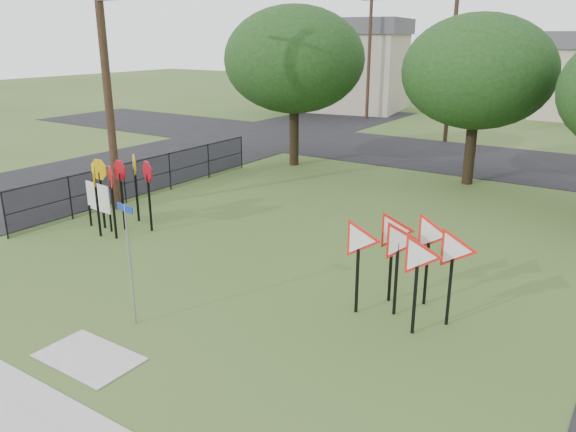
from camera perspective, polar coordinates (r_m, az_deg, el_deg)
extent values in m
plane|color=#34501E|center=(13.09, -11.13, -9.31)|extent=(140.00, 140.00, 0.00)
cube|color=black|center=(27.92, -14.42, 5.11)|extent=(8.00, 50.00, 0.02)
cube|color=black|center=(29.93, 16.80, 5.74)|extent=(60.00, 8.00, 0.02)
cube|color=#A0A198|center=(11.76, -19.56, -13.39)|extent=(2.00, 1.20, 0.02)
cylinder|color=gray|center=(12.17, -15.72, -4.92)|extent=(0.05, 0.05, 2.67)
cube|color=#0D2E96|center=(11.75, -16.23, 0.77)|extent=(0.55, 0.11, 0.14)
cube|color=black|center=(18.43, -16.45, 1.41)|extent=(0.05, 0.05, 1.83)
cube|color=black|center=(18.06, -13.87, 1.29)|extent=(0.05, 0.05, 1.83)
cube|color=black|center=(17.65, -17.29, 0.61)|extent=(0.05, 0.05, 1.83)
cube|color=black|center=(18.75, -18.35, 1.51)|extent=(0.05, 0.05, 1.83)
cube|color=black|center=(19.15, -15.11, 2.13)|extent=(0.05, 0.05, 1.83)
cube|color=black|center=(18.01, -18.76, 0.80)|extent=(0.05, 0.05, 1.83)
cube|color=black|center=(12.49, 7.05, -6.19)|extent=(0.06, 0.06, 1.69)
cube|color=black|center=(12.52, 10.91, -6.32)|extent=(0.06, 0.06, 1.69)
cube|color=black|center=(11.83, 12.77, -7.94)|extent=(0.06, 0.06, 1.69)
cube|color=black|center=(13.13, 10.38, -5.11)|extent=(0.06, 0.06, 1.69)
cube|color=black|center=(13.13, 13.89, -5.36)|extent=(0.06, 0.06, 1.69)
cube|color=black|center=(12.35, 16.10, -7.08)|extent=(0.06, 0.06, 1.69)
cube|color=black|center=(19.26, -19.44, 0.04)|extent=(0.05, 0.05, 0.70)
cube|color=black|center=(18.50, -17.57, -0.48)|extent=(0.05, 0.05, 0.70)
cube|color=silver|center=(18.68, -18.74, 1.81)|extent=(1.19, 0.15, 0.89)
cylinder|color=#3B291B|center=(20.17, -18.10, 14.45)|extent=(0.28, 0.28, 10.00)
cylinder|color=#3B291B|center=(33.79, 16.30, 14.80)|extent=(0.24, 0.24, 9.00)
cylinder|color=#3B291B|center=(42.35, 8.24, 15.79)|extent=(0.24, 0.24, 9.00)
cube|color=#3B291B|center=(42.39, 8.49, 20.92)|extent=(1.40, 0.10, 0.10)
cylinder|color=black|center=(18.90, -26.86, 0.05)|extent=(0.05, 0.05, 1.50)
cylinder|color=black|center=(20.05, -21.24, 1.73)|extent=(0.05, 0.05, 1.50)
cylinder|color=black|center=(21.39, -16.27, 3.19)|extent=(0.05, 0.05, 1.50)
cylinder|color=black|center=(22.88, -11.91, 4.46)|extent=(0.05, 0.05, 1.50)
cylinder|color=black|center=(24.50, -8.09, 5.54)|extent=(0.05, 0.05, 1.50)
cylinder|color=black|center=(26.22, -4.74, 6.46)|extent=(0.05, 0.05, 1.50)
cube|color=black|center=(21.97, -14.16, 5.64)|extent=(0.03, 11.50, 0.03)
cube|color=black|center=(22.12, -14.02, 3.85)|extent=(0.03, 11.50, 0.03)
cube|color=black|center=(22.12, -14.02, 3.85)|extent=(0.01, 11.50, 1.50)
cube|color=#B8AB94|center=(47.79, 5.87, 14.29)|extent=(10.08, 8.46, 6.00)
cube|color=#4C4B51|center=(47.71, 6.01, 18.61)|extent=(10.58, 8.88, 1.20)
cylinder|color=black|center=(26.79, 0.62, 7.99)|extent=(0.44, 0.44, 2.62)
ellipsoid|color=black|center=(26.42, 0.65, 15.61)|extent=(6.40, 6.40, 4.80)
cylinder|color=black|center=(24.44, 17.96, 5.95)|extent=(0.44, 0.44, 2.45)
ellipsoid|color=black|center=(24.02, 18.74, 13.72)|extent=(6.00, 6.00, 4.50)
cylinder|color=black|center=(45.48, 1.10, 12.18)|extent=(0.44, 0.44, 2.80)
ellipsoid|color=black|center=(45.27, 1.13, 16.94)|extent=(6.80, 6.80, 5.10)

